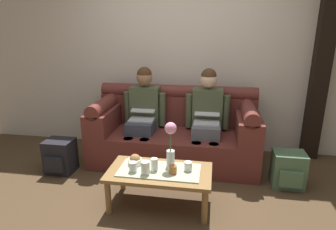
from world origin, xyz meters
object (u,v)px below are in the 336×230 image
person_left (143,111)px  cup_near_right (133,167)px  backpack_left (60,156)px  cup_near_left (188,166)px  cup_far_center (145,168)px  person_right (207,114)px  cup_far_left (154,164)px  couch (175,133)px  flower_vase (171,141)px  backpack_right (288,170)px  coffee_table (159,175)px  cup_far_right (173,169)px  snack_bowl (135,160)px

person_left → cup_near_right: 1.15m
backpack_left → cup_near_left: bearing=-15.6°
cup_far_center → backpack_left: size_ratio=0.31×
person_right → cup_far_left: size_ratio=10.12×
couch → cup_near_right: bearing=-102.1°
cup_far_left → backpack_left: cup_far_left is taller
flower_vase → backpack_right: 1.42m
couch → backpack_right: 1.43m
coffee_table → cup_near_left: bearing=6.9°
cup_far_center → person_left: bearing=104.7°
cup_far_right → backpack_right: cup_far_right is taller
person_left → cup_far_right: 1.24m
cup_far_center → backpack_left: 1.37m
cup_far_left → backpack_left: size_ratio=0.29×
cup_far_right → backpack_right: 1.38m
person_right → snack_bowl: (-0.68, -0.96, -0.23)m
snack_bowl → cup_far_left: bearing=-22.7°
person_left → flower_vase: size_ratio=2.65×
cup_far_center → cup_far_left: size_ratio=1.04×
person_right → cup_near_right: person_right is taller
person_left → coffee_table: 1.16m
couch → cup_far_right: 1.10m
backpack_left → backpack_right: bearing=2.2°
snack_bowl → cup_far_right: size_ratio=1.77×
couch → cup_far_left: couch is taller
flower_vase → snack_bowl: size_ratio=3.34×
cup_near_left → cup_far_center: size_ratio=0.70×
snack_bowl → cup_far_left: cup_far_left is taller
coffee_table → cup_far_center: cup_far_center is taller
couch → cup_near_left: bearing=-74.7°
person_left → cup_near_left: 1.24m
couch → coffee_table: (0.00, -1.04, -0.04)m
backpack_right → coffee_table: bearing=-156.4°
snack_bowl → couch: bearing=74.8°
couch → snack_bowl: (-0.26, -0.97, 0.06)m
coffee_table → snack_bowl: 0.29m
person_left → couch: bearing=0.4°
flower_vase → backpack_right: flower_vase is taller
cup_far_right → backpack_right: size_ratio=0.20×
backpack_left → person_right: bearing=17.8°
person_right → cup_near_left: size_ratio=14.04×
coffee_table → flower_vase: 0.35m
person_right → backpack_left: person_right is taller
cup_far_left → person_left: bearing=109.1°
snack_bowl → backpack_right: (1.60, 0.51, -0.23)m
cup_far_left → cup_near_right: bearing=-162.3°
coffee_table → cup_near_right: size_ratio=10.37×
person_right → snack_bowl: size_ratio=8.86×
backpack_right → cup_far_center: bearing=-154.7°
person_left → backpack_right: person_left is taller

